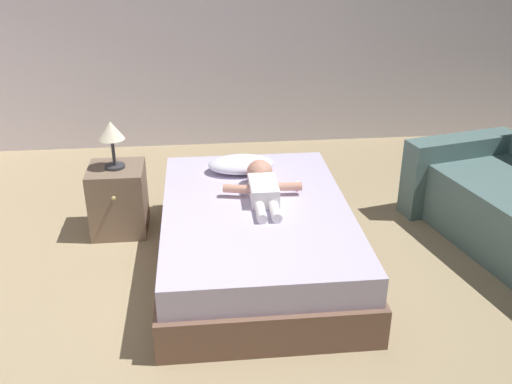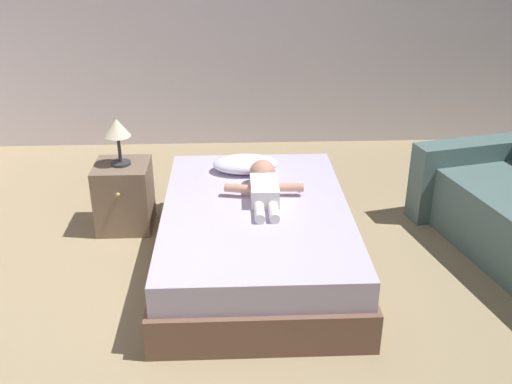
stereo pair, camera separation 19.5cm
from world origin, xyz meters
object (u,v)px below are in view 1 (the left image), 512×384
at_px(lamp, 111,134).
at_px(baby, 262,186).
at_px(toothbrush, 297,186).
at_px(nightstand, 119,199).
at_px(bed, 256,236).
at_px(pillow, 241,164).

bearing_deg(lamp, baby, -22.23).
bearing_deg(toothbrush, lamp, 165.99).
distance_m(baby, nightstand, 1.11).
bearing_deg(toothbrush, bed, -140.22).
bearing_deg(bed, toothbrush, 39.78).
xyz_separation_m(nightstand, lamp, (0.00, 0.00, 0.50)).
height_order(pillow, nightstand, pillow).
height_order(pillow, lamp, lamp).
distance_m(bed, toothbrush, 0.46).
bearing_deg(bed, nightstand, 148.82).
xyz_separation_m(baby, lamp, (-1.00, 0.41, 0.25)).
bearing_deg(pillow, lamp, 179.51).
relative_size(pillow, lamp, 1.38).
height_order(pillow, baby, baby).
bearing_deg(bed, baby, 70.02).
height_order(baby, nightstand, baby).
relative_size(bed, toothbrush, 14.48).
distance_m(bed, lamp, 1.22).
xyz_separation_m(bed, nightstand, (-0.94, 0.57, 0.04)).
relative_size(baby, toothbrush, 5.19).
xyz_separation_m(baby, toothbrush, (0.25, 0.10, -0.06)).
xyz_separation_m(baby, nightstand, (-1.00, 0.41, -0.25)).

